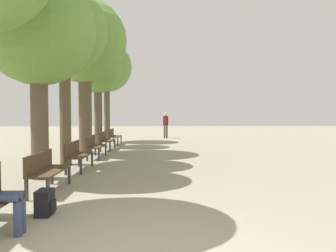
{
  "coord_description": "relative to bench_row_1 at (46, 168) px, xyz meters",
  "views": [
    {
      "loc": [
        0.23,
        -3.77,
        1.72
      ],
      "look_at": [
        0.49,
        6.11,
        1.33
      ],
      "focal_mm": 35.0,
      "sensor_mm": 36.0,
      "label": 1
    }
  ],
  "objects": [
    {
      "name": "bench_row_3",
      "position": [
        0.0,
        5.4,
        0.0
      ],
      "size": [
        0.51,
        1.6,
        0.86
      ],
      "color": "#4C3823",
      "rests_on": "ground_plane"
    },
    {
      "name": "tree_row_2",
      "position": [
        -0.65,
        3.82,
        3.91
      ],
      "size": [
        2.86,
        2.86,
        5.91
      ],
      "color": "brown",
      "rests_on": "ground_plane"
    },
    {
      "name": "bench_row_4",
      "position": [
        0.0,
        8.1,
        0.0
      ],
      "size": [
        0.51,
        1.6,
        0.86
      ],
      "color": "#4C3823",
      "rests_on": "ground_plane"
    },
    {
      "name": "pedestrian_near",
      "position": [
        2.93,
        15.44,
        0.5
      ],
      "size": [
        0.36,
        0.32,
        1.77
      ],
      "color": "#4C4C4C",
      "rests_on": "ground_plane"
    },
    {
      "name": "bench_row_2",
      "position": [
        0.0,
        2.7,
        0.0
      ],
      "size": [
        0.51,
        1.6,
        0.86
      ],
      "color": "#4C3823",
      "rests_on": "ground_plane"
    },
    {
      "name": "tree_row_1",
      "position": [
        -0.65,
        1.47,
        3.35
      ],
      "size": [
        2.95,
        2.95,
        5.39
      ],
      "color": "brown",
      "rests_on": "ground_plane"
    },
    {
      "name": "tree_row_5",
      "position": [
        -0.65,
        12.55,
        3.92
      ],
      "size": [
        2.98,
        2.98,
        5.97
      ],
      "color": "brown",
      "rests_on": "ground_plane"
    },
    {
      "name": "bench_row_5",
      "position": [
        0.0,
        10.8,
        0.0
      ],
      "size": [
        0.51,
        1.6,
        0.86
      ],
      "color": "#4C3823",
      "rests_on": "ground_plane"
    },
    {
      "name": "bench_row_1",
      "position": [
        0.0,
        0.0,
        0.0
      ],
      "size": [
        0.51,
        1.6,
        0.86
      ],
      "color": "#4C3823",
      "rests_on": "ground_plane"
    },
    {
      "name": "tree_row_4",
      "position": [
        -0.65,
        9.71,
        3.35
      ],
      "size": [
        2.41,
        2.41,
        5.16
      ],
      "color": "brown",
      "rests_on": "ground_plane"
    },
    {
      "name": "backpack",
      "position": [
        0.56,
        -1.68,
        -0.3
      ],
      "size": [
        0.28,
        0.36,
        0.43
      ],
      "color": "black",
      "rests_on": "ground_plane"
    },
    {
      "name": "tree_row_3",
      "position": [
        -0.65,
        6.78,
        4.18
      ],
      "size": [
        3.54,
        3.54,
        6.54
      ],
      "color": "brown",
      "rests_on": "ground_plane"
    }
  ]
}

